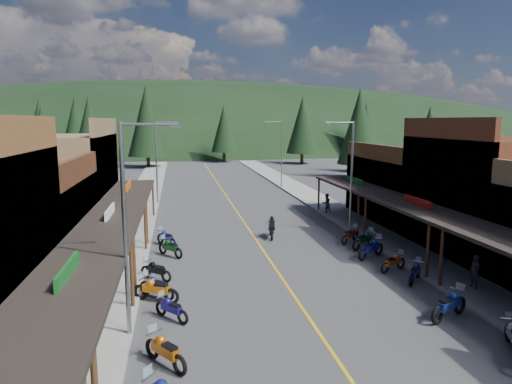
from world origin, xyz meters
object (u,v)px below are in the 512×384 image
pine_1 (76,125)px  bike_east_8 (371,247)px  bike_west_7 (157,286)px  bike_east_5 (449,304)px  shop_east_2 (495,196)px  bike_east_10 (350,234)px  pine_6 (429,128)px  bike_west_5 (171,308)px  streetlight_2 (350,171)px  bike_east_6 (415,271)px  pedestrian_east_b (326,203)px  bike_west_10 (166,237)px  streetlight_0 (129,221)px  shop_east_3 (413,189)px  bike_east_7 (393,262)px  streetlight_3 (280,151)px  bike_east_9 (364,239)px  bike_west_9 (170,247)px  pine_8 (43,137)px  shop_west_2 (7,230)px  pine_9 (366,131)px  pine_7 (40,125)px  shop_west_3 (54,185)px  pine_5 (359,121)px  pine_2 (147,121)px  pine_10 (90,129)px  pine_4 (302,125)px  streetlight_1 (158,158)px  bike_west_4 (165,349)px  bike_west_8 (156,270)px  rider_on_bike (271,229)px  pine_11 (359,127)px  pedestrian_east_a (475,271)px

pine_1 → bike_east_8: size_ratio=5.34×
bike_west_7 → bike_east_5: bearing=-68.8°
shop_east_2 → bike_east_10: 9.02m
shop_east_2 → pine_6: (32.22, 62.30, 2.96)m
bike_west_5 → streetlight_2: bearing=4.6°
bike_east_6 → pedestrian_east_b: pedestrian_east_b is taller
pine_6 → bike_west_10: pine_6 is taller
streetlight_0 → bike_west_7: bearing=79.3°
shop_east_3 → bike_east_7: 14.31m
streetlight_3 → bike_east_7: streetlight_3 is taller
shop_east_3 → bike_west_10: size_ratio=5.33×
shop_east_2 → streetlight_0: size_ratio=1.36×
bike_east_9 → pine_1: bearing=173.2°
bike_west_9 → bike_east_6: bearing=-67.7°
bike_east_7 → bike_east_10: bike_east_10 is taller
bike_east_6 → pine_8: bearing=166.5°
streetlight_3 → shop_east_3: bearing=-70.0°
shop_west_2 → bike_east_6: bearing=-11.5°
streetlight_0 → pine_9: bearing=58.7°
shop_east_2 → bike_east_8: bearing=179.7°
streetlight_2 → bike_east_5: size_ratio=3.43×
shop_west_2 → pine_7: bearing=103.8°
shop_west_3 → bike_east_5: 26.57m
pine_5 → bike_west_7: (-40.25, -74.26, -7.42)m
pine_2 → pine_10: 11.38m
shop_west_2 → pedestrian_east_b: bearing=31.0°
pine_4 → pine_5: 20.01m
pine_2 → bike_east_6: bearing=-74.8°
bike_east_10 → bike_east_7: bearing=-39.0°
streetlight_1 → bike_west_5: (1.40, -26.80, -3.92)m
shop_west_2 → shop_east_3: size_ratio=1.00×
pine_5 → bike_west_5: pine_5 is taller
bike_west_4 → bike_east_6: bike_west_4 is taller
pine_10 → bike_west_7: pine_10 is taller
bike_west_8 → bike_east_10: (12.39, 5.10, 0.03)m
pine_9 → streetlight_0: bearing=-121.3°
pine_7 → rider_on_bike: pine_7 is taller
shop_west_2 → bike_east_10: size_ratio=5.26×
shop_west_3 → bike_west_5: (8.23, -16.10, -2.98)m
pine_4 → pine_8: (-40.00, -20.00, -1.26)m
bike_east_7 → bike_east_10: (-0.14, 5.88, 0.05)m
pine_1 → streetlight_1: bearing=-70.4°
shop_west_2 → pine_11: size_ratio=0.88×
streetlight_0 → rider_on_bike: streetlight_0 is taller
shop_east_3 → streetlight_1: bearing=152.7°
streetlight_2 → pine_7: pine_7 is taller
pine_11 → bike_east_6: size_ratio=6.31×
shop_east_3 → streetlight_0: bearing=-140.1°
pine_6 → pine_8: 72.11m
pine_7 → pedestrian_east_a: pine_7 is taller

